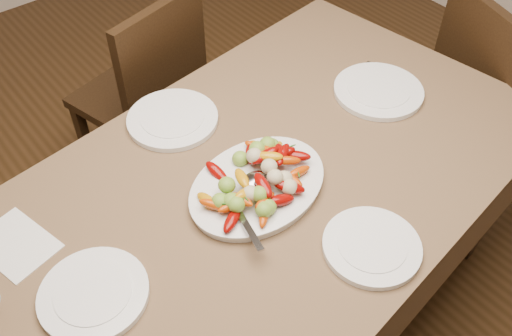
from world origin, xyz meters
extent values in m
cube|color=brown|center=(0.12, 0.26, 0.38)|extent=(1.96, 1.27, 0.76)
ellipsoid|color=white|center=(0.10, 0.24, 0.77)|extent=(0.45, 0.36, 0.02)
cylinder|color=white|center=(-0.42, 0.22, 0.77)|extent=(0.26, 0.26, 0.02)
cylinder|color=white|center=(0.69, 0.32, 0.77)|extent=(0.30, 0.30, 0.02)
cylinder|color=white|center=(0.08, 0.63, 0.77)|extent=(0.29, 0.29, 0.02)
cylinder|color=white|center=(0.20, -0.10, 0.77)|extent=(0.25, 0.25, 0.02)
cube|color=silver|center=(-0.50, 0.48, 0.76)|extent=(0.19, 0.24, 0.00)
camera|label=1|loc=(-0.57, -0.59, 1.96)|focal=40.00mm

